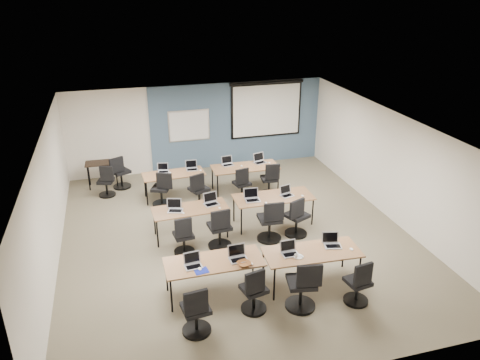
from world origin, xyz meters
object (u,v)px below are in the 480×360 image
object	(u,v)px
spare_chair_b	(107,183)
task_chair_1	(254,294)
training_table_front_right	(312,253)
task_chair_6	(270,224)
laptop_7	(286,193)
task_chair_3	(358,286)
task_chair_10	(242,186)
task_chair_2	(303,289)
laptop_4	(175,208)
training_table_front_left	(214,263)
task_chair_11	(270,182)
whiteboard	(189,126)
training_table_mid_right	(273,198)
task_chair_8	(162,192)
laptop_8	(163,170)
training_table_back_left	(174,175)
task_chair_5	(220,231)
spare_chair_a	(120,175)
task_chair_0	(196,314)
training_table_back_right	(245,168)
laptop_2	(289,251)
laptop_5	(211,201)
task_chair_9	(199,193)
training_table_mid_left	(190,210)
task_chair_7	(296,220)
projector_screen	(266,106)
laptop_0	(193,263)
laptop_6	(252,197)
laptop_9	(192,167)
task_chair_4	(184,239)
laptop_1	(238,256)
laptop_3	(332,243)
laptop_10	(227,163)
laptop_11	(260,160)

from	to	relation	value
spare_chair_b	task_chair_1	bearing A→B (deg)	-50.13
training_table_front_right	task_chair_6	size ratio (longest dim) A/B	1.81
task_chair_1	laptop_7	world-z (taller)	laptop_7
task_chair_3	task_chair_10	bearing A→B (deg)	91.13
task_chair_2	laptop_4	world-z (taller)	task_chair_2
training_table_front_left	task_chair_11	xyz separation A→B (m)	(2.49, 3.97, -0.29)
whiteboard	training_table_mid_right	distance (m)	4.36
task_chair_8	laptop_8	bearing A→B (deg)	102.11
laptop_8	spare_chair_b	distance (m)	1.65
training_table_back_left	task_chair_11	xyz separation A→B (m)	(2.61, -0.54, -0.28)
task_chair_2	task_chair_5	xyz separation A→B (m)	(-0.96, 2.49, -0.01)
training_table_front_right	spare_chair_a	xyz separation A→B (m)	(-3.45, 5.76, -0.28)
task_chair_0	spare_chair_b	size ratio (longest dim) A/B	1.04
task_chair_1	task_chair_0	bearing A→B (deg)	-178.10
training_table_back_right	laptop_2	world-z (taller)	laptop_2
laptop_5	task_chair_9	bearing A→B (deg)	79.38
task_chair_2	spare_chair_a	distance (m)	7.11
task_chair_3	laptop_8	xyz separation A→B (m)	(-2.88, 5.74, 0.40)
training_table_mid_left	task_chair_5	bearing A→B (deg)	-54.52
training_table_front_right	task_chair_7	distance (m)	1.89
projector_screen	task_chair_8	size ratio (longest dim) A/B	2.42
whiteboard	training_table_mid_left	xyz separation A→B (m)	(-0.74, -4.16, -0.77)
task_chair_3	task_chair_7	distance (m)	2.67
laptop_7	task_chair_3	bearing A→B (deg)	-103.70
laptop_5	laptop_7	distance (m)	1.89
laptop_2	task_chair_10	bearing A→B (deg)	85.54
task_chair_3	task_chair_5	size ratio (longest dim) A/B	0.94
laptop_0	task_chair_10	world-z (taller)	laptop_0
training_table_front_right	laptop_8	distance (m)	5.41
projector_screen	laptop_6	bearing A→B (deg)	-112.79
task_chair_5	task_chair_7	world-z (taller)	task_chair_5
laptop_9	task_chair_6	bearing A→B (deg)	-63.31
task_chair_4	spare_chair_b	world-z (taller)	same
whiteboard	task_chair_4	world-z (taller)	whiteboard
laptop_6	training_table_front_right	bearing A→B (deg)	-75.82
spare_chair_b	laptop_4	bearing A→B (deg)	-44.86
laptop_1	task_chair_6	size ratio (longest dim) A/B	0.33
laptop_4	task_chair_6	size ratio (longest dim) A/B	0.32
task_chair_9	training_table_front_left	bearing A→B (deg)	-117.94
training_table_front_right	task_chair_10	xyz separation A→B (m)	(-0.26, 4.09, -0.30)
task_chair_4	laptop_8	distance (m)	3.18
whiteboard	task_chair_4	xyz separation A→B (m)	(-1.02, -4.90, -1.06)
training_table_back_left	projector_screen	bearing A→B (deg)	27.48
laptop_0	task_chair_9	size ratio (longest dim) A/B	0.32
laptop_1	task_chair_2	bearing A→B (deg)	-42.59
task_chair_0	laptop_9	size ratio (longest dim) A/B	3.08
training_table_mid_left	task_chair_4	world-z (taller)	task_chair_4
laptop_3	laptop_10	size ratio (longest dim) A/B	1.04
task_chair_4	task_chair_3	bearing A→B (deg)	-48.29
training_table_back_left	laptop_11	xyz separation A→B (m)	(2.52, 0.16, 0.11)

